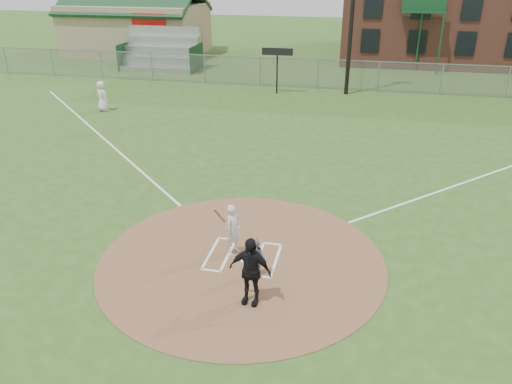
% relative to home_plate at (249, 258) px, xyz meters
% --- Properties ---
extents(ground, '(140.00, 140.00, 0.00)m').
position_rel_home_plate_xyz_m(ground, '(-0.20, -0.09, -0.04)').
color(ground, '#2E541D').
rests_on(ground, ground).
extents(dirt_circle, '(8.40, 8.40, 0.02)m').
position_rel_home_plate_xyz_m(dirt_circle, '(-0.20, -0.09, -0.03)').
color(dirt_circle, brown).
rests_on(dirt_circle, ground).
extents(home_plate, '(0.59, 0.59, 0.03)m').
position_rel_home_plate_xyz_m(home_plate, '(0.00, 0.00, 0.00)').
color(home_plate, white).
rests_on(home_plate, dirt_circle).
extents(foul_line_first, '(17.04, 17.04, 0.01)m').
position_rel_home_plate_xyz_m(foul_line_first, '(8.80, 8.91, -0.03)').
color(foul_line_first, white).
rests_on(foul_line_first, ground).
extents(foul_line_third, '(17.04, 17.04, 0.01)m').
position_rel_home_plate_xyz_m(foul_line_third, '(-9.20, 8.91, -0.03)').
color(foul_line_third, white).
rests_on(foul_line_third, ground).
extents(catcher, '(0.58, 0.45, 1.17)m').
position_rel_home_plate_xyz_m(catcher, '(0.40, -0.87, 0.57)').
color(catcher, gray).
rests_on(catcher, dirt_circle).
extents(umpire, '(1.14, 0.58, 1.88)m').
position_rel_home_plate_xyz_m(umpire, '(0.48, -1.99, 0.92)').
color(umpire, black).
rests_on(umpire, dirt_circle).
extents(ondeck_player, '(1.01, 0.92, 1.74)m').
position_rel_home_plate_xyz_m(ondeck_player, '(-11.90, 13.82, 0.83)').
color(ondeck_player, silver).
rests_on(ondeck_player, ground).
extents(batters_boxes, '(2.08, 1.88, 0.01)m').
position_rel_home_plate_xyz_m(batters_boxes, '(-0.20, 0.06, -0.01)').
color(batters_boxes, white).
rests_on(batters_boxes, dirt_circle).
extents(batter_at_plate, '(0.71, 1.04, 1.78)m').
position_rel_home_plate_xyz_m(batter_at_plate, '(-0.52, 0.23, 0.78)').
color(batter_at_plate, silver).
rests_on(batter_at_plate, dirt_circle).
extents(outfield_fence, '(56.08, 0.08, 2.03)m').
position_rel_home_plate_xyz_m(outfield_fence, '(-0.20, 21.91, 0.98)').
color(outfield_fence, slate).
rests_on(outfield_fence, ground).
extents(bleachers, '(6.08, 3.20, 3.20)m').
position_rel_home_plate_xyz_m(bleachers, '(-13.20, 26.11, 1.55)').
color(bleachers, '#B7BABF').
rests_on(bleachers, ground).
extents(clubhouse, '(12.20, 8.71, 6.23)m').
position_rel_home_plate_xyz_m(clubhouse, '(-18.20, 32.91, 2.35)').
color(clubhouse, tan).
rests_on(clubhouse, ground).
extents(scoreboard_sign, '(2.00, 0.10, 2.93)m').
position_rel_home_plate_xyz_m(scoreboard_sign, '(-2.70, 20.11, 2.35)').
color(scoreboard_sign, black).
rests_on(scoreboard_sign, ground).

